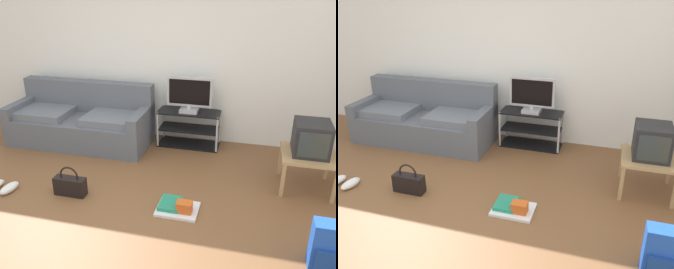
% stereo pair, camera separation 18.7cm
% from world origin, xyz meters
% --- Properties ---
extents(ground_plane, '(9.00, 9.80, 0.02)m').
position_xyz_m(ground_plane, '(0.00, 0.00, -0.01)').
color(ground_plane, brown).
extents(wall_back, '(9.00, 0.10, 2.70)m').
position_xyz_m(wall_back, '(0.00, 2.45, 1.35)').
color(wall_back, white).
rests_on(wall_back, ground_plane).
extents(couch, '(2.02, 0.84, 0.86)m').
position_xyz_m(couch, '(-0.87, 1.89, 0.31)').
color(couch, '#565B66').
rests_on(couch, ground_plane).
extents(tv_stand, '(0.88, 0.37, 0.52)m').
position_xyz_m(tv_stand, '(0.68, 2.15, 0.26)').
color(tv_stand, black).
rests_on(tv_stand, ground_plane).
extents(flat_tv, '(0.63, 0.22, 0.49)m').
position_xyz_m(flat_tv, '(0.68, 2.13, 0.76)').
color(flat_tv, '#B2B2B7').
rests_on(flat_tv, tv_stand).
extents(side_table, '(0.59, 0.59, 0.43)m').
position_xyz_m(side_table, '(2.20, 1.32, 0.37)').
color(side_table, tan).
rests_on(side_table, ground_plane).
extents(crt_tv, '(0.38, 0.41, 0.37)m').
position_xyz_m(crt_tv, '(2.20, 1.34, 0.62)').
color(crt_tv, '#232326').
rests_on(crt_tv, side_table).
extents(backpack, '(0.28, 0.23, 0.44)m').
position_xyz_m(backpack, '(2.26, 0.03, 0.21)').
color(backpack, blue).
rests_on(backpack, ground_plane).
extents(handbag, '(0.36, 0.13, 0.35)m').
position_xyz_m(handbag, '(-0.34, 0.52, 0.12)').
color(handbag, black).
rests_on(handbag, ground_plane).
extents(sneakers_pair, '(0.37, 0.28, 0.09)m').
position_xyz_m(sneakers_pair, '(-1.15, 0.40, 0.04)').
color(sneakers_pair, white).
rests_on(sneakers_pair, ground_plane).
extents(floor_tray, '(0.43, 0.34, 0.14)m').
position_xyz_m(floor_tray, '(0.88, 0.51, 0.04)').
color(floor_tray, silver).
rests_on(floor_tray, ground_plane).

